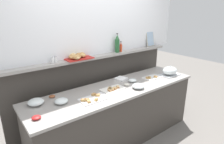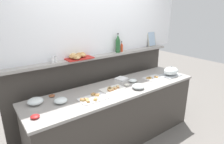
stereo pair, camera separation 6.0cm
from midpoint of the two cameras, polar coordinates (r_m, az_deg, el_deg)
name	(u,v)px [view 1 (the left image)]	position (r m, az deg, el deg)	size (l,w,h in m)	color
ground_plane	(97,122)	(3.64, -5.14, -14.62)	(12.00, 12.00, 0.00)	slate
buffet_counter	(117,114)	(2.99, 1.00, -12.50)	(2.66, 0.72, 0.88)	#3D3833
back_ledge_unit	(98,89)	(3.27, -4.88, -5.15)	(2.93, 0.22, 1.28)	#3D3833
upper_wall_panel	(95,11)	(3.03, -5.81, 17.62)	(3.53, 0.08, 1.32)	white
sandwich_platter_side	(93,99)	(2.46, -6.37, -7.91)	(0.37, 0.22, 0.04)	white
sandwich_platter_rear	(152,77)	(3.24, 11.41, -1.57)	(0.31, 0.20, 0.04)	white
sandwich_platter_front	(113,89)	(2.72, -0.48, -5.04)	(0.35, 0.19, 0.04)	white
serving_cloche	(170,71)	(3.44, 16.43, 0.30)	(0.34, 0.24, 0.17)	#B7BABF
glass_bowl_large	(138,86)	(2.77, 7.26, -4.27)	(0.18, 0.18, 0.07)	silver
glass_bowl_medium	(132,80)	(3.01, 5.58, -2.52)	(0.13, 0.13, 0.05)	silver
glass_bowl_small	(36,102)	(2.48, -22.50, -8.36)	(0.19, 0.19, 0.08)	silver
glass_bowl_extra	(61,101)	(2.42, -15.66, -8.41)	(0.16, 0.16, 0.06)	silver
condiment_bowl_dark	(52,96)	(2.62, -18.16, -6.94)	(0.08, 0.08, 0.03)	brown
condiment_bowl_teal	(127,85)	(2.87, 3.80, -3.78)	(0.08, 0.08, 0.03)	silver
condiment_bowl_red	(36,118)	(2.20, -22.49, -12.50)	(0.10, 0.10, 0.03)	red
napkin_stack	(121,79)	(3.10, 2.17, -2.03)	(0.17, 0.17, 0.03)	white
hot_sauce_bottle	(121,47)	(3.26, 2.14, 7.45)	(0.04, 0.04, 0.18)	red
wine_bottle_green	(117,44)	(3.20, 1.01, 8.43)	(0.08, 0.08, 0.32)	#23562D
salt_shaker	(53,60)	(2.69, -18.00, 3.48)	(0.03, 0.03, 0.09)	white
pepper_shaker	(56,59)	(2.70, -17.13, 3.64)	(0.03, 0.03, 0.09)	white
bread_basket	(78,56)	(2.84, -10.66, 4.72)	(0.40, 0.31, 0.08)	#B2231E
framed_picture	(150,39)	(3.82, 10.94, 9.72)	(0.20, 0.07, 0.29)	#B2AD9E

